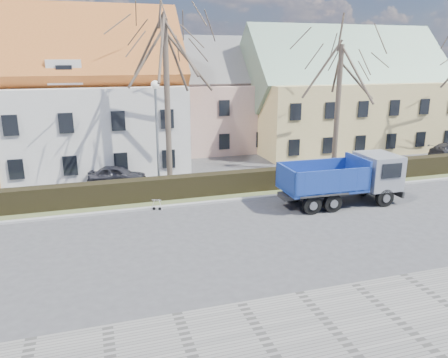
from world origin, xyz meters
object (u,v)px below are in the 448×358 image
object	(u,v)px
dump_truck	(337,180)
cart_frame	(153,204)
streetlight	(157,139)
parked_car_a	(117,175)

from	to	relation	value
dump_truck	cart_frame	world-z (taller)	dump_truck
streetlight	parked_car_a	xyz separation A→B (m)	(-2.28, 3.16, -2.85)
cart_frame	streetlight	bearing A→B (deg)	73.30
cart_frame	parked_car_a	size ratio (longest dim) A/B	0.20
streetlight	cart_frame	bearing A→B (deg)	-106.70
dump_truck	parked_car_a	xyz separation A→B (m)	(-11.65, 7.87, -0.80)
cart_frame	parked_car_a	bearing A→B (deg)	104.59
streetlight	cart_frame	xyz separation A→B (m)	(-0.78, -2.60, -3.14)
streetlight	parked_car_a	bearing A→B (deg)	125.79
cart_frame	parked_car_a	xyz separation A→B (m)	(-1.50, 5.76, 0.30)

